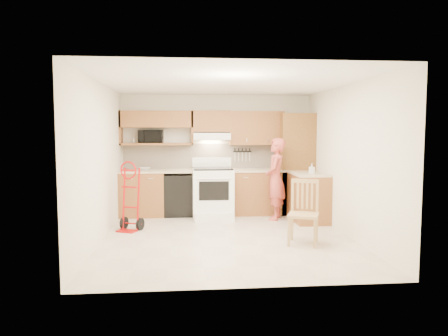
{
  "coord_description": "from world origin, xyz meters",
  "views": [
    {
      "loc": [
        -0.66,
        -6.76,
        1.74
      ],
      "look_at": [
        0.0,
        0.5,
        1.1
      ],
      "focal_mm": 33.93,
      "sensor_mm": 36.0,
      "label": 1
    }
  ],
  "objects": [
    {
      "name": "range",
      "position": [
        -0.12,
        1.62,
        0.59
      ],
      "size": [
        0.81,
        1.06,
        1.19
      ],
      "primitive_type": null,
      "color": "white",
      "rests_on": "ground"
    },
    {
      "name": "microwave",
      "position": [
        -1.37,
        2.08,
        1.63
      ],
      "size": [
        0.51,
        0.36,
        0.27
      ],
      "primitive_type": "imported",
      "rotation": [
        0.0,
        0.0,
        -0.06
      ],
      "color": "black",
      "rests_on": "upper_shelf_mw"
    },
    {
      "name": "cab_return_right",
      "position": [
        1.7,
        1.15,
        0.45
      ],
      "size": [
        0.6,
        1.0,
        0.9
      ],
      "primitive_type": "cube",
      "color": "brown",
      "rests_on": "ground"
    },
    {
      "name": "knife_strip",
      "position": [
        0.55,
        2.21,
        1.24
      ],
      "size": [
        0.4,
        0.05,
        0.29
      ],
      "primitive_type": null,
      "color": "black",
      "rests_on": "backsplash"
    },
    {
      "name": "upper_cab_center",
      "position": [
        -0.12,
        2.08,
        1.94
      ],
      "size": [
        0.76,
        0.33,
        0.44
      ],
      "primitive_type": "cube",
      "color": "brown",
      "rests_on": "wall_back"
    },
    {
      "name": "countertop_return",
      "position": [
        1.7,
        1.15,
        0.92
      ],
      "size": [
        0.63,
        1.0,
        0.04
      ],
      "primitive_type": "cube",
      "color": "tan",
      "rests_on": "cab_return_right"
    },
    {
      "name": "hand_truck",
      "position": [
        -1.65,
        0.64,
        0.55
      ],
      "size": [
        0.56,
        0.54,
        1.1
      ],
      "primitive_type": null,
      "rotation": [
        0.0,
        0.0,
        -0.42
      ],
      "color": "#B60D0B",
      "rests_on": "ground"
    },
    {
      "name": "person",
      "position": [
        1.09,
        1.35,
        0.8
      ],
      "size": [
        0.54,
        0.67,
        1.6
      ],
      "primitive_type": "imported",
      "rotation": [
        0.0,
        0.0,
        -1.88
      ],
      "color": "#BA4A40",
      "rests_on": "ground"
    },
    {
      "name": "dishwasher",
      "position": [
        -0.8,
        1.95,
        0.42
      ],
      "size": [
        0.6,
        0.6,
        0.85
      ],
      "primitive_type": "cube",
      "color": "black",
      "rests_on": "ground"
    },
    {
      "name": "floor",
      "position": [
        0.0,
        0.0,
        -0.01
      ],
      "size": [
        4.0,
        4.5,
        0.02
      ],
      "primitive_type": "cube",
      "color": "#C0B09D",
      "rests_on": "ground"
    },
    {
      "name": "dining_chair",
      "position": [
        1.13,
        -0.51,
        0.49
      ],
      "size": [
        0.59,
        0.61,
        0.99
      ],
      "primitive_type": null,
      "rotation": [
        0.0,
        0.0,
        -0.37
      ],
      "color": "tan",
      "rests_on": "ground"
    },
    {
      "name": "countertop_left",
      "position": [
        -1.25,
        1.95,
        0.92
      ],
      "size": [
        1.5,
        0.63,
        0.04
      ],
      "primitive_type": "cube",
      "color": "tan",
      "rests_on": "lower_cab_left"
    },
    {
      "name": "backsplash",
      "position": [
        0.0,
        2.23,
        1.2
      ],
      "size": [
        3.92,
        0.03,
        0.55
      ],
      "primitive_type": "cube",
      "color": "beige",
      "rests_on": "wall_back"
    },
    {
      "name": "wall_left",
      "position": [
        -2.01,
        0.0,
        1.25
      ],
      "size": [
        0.02,
        4.5,
        2.5
      ],
      "primitive_type": "cube",
      "color": "silver",
      "rests_on": "ground"
    },
    {
      "name": "wall_front",
      "position": [
        0.0,
        -2.26,
        1.25
      ],
      "size": [
        4.0,
        0.02,
        2.5
      ],
      "primitive_type": "cube",
      "color": "silver",
      "rests_on": "ground"
    },
    {
      "name": "soap_bottle",
      "position": [
        1.7,
        0.97,
        1.04
      ],
      "size": [
        0.1,
        0.1,
        0.19
      ],
      "primitive_type": "imported",
      "rotation": [
        0.0,
        0.0,
        0.2
      ],
      "color": "white",
      "rests_on": "countertop_return"
    },
    {
      "name": "lower_cab_left",
      "position": [
        -1.55,
        1.95,
        0.45
      ],
      "size": [
        0.9,
        0.6,
        0.9
      ],
      "primitive_type": "cube",
      "color": "brown",
      "rests_on": "ground"
    },
    {
      "name": "ceiling",
      "position": [
        0.0,
        0.0,
        2.51
      ],
      "size": [
        4.0,
        4.5,
        0.02
      ],
      "primitive_type": "cube",
      "color": "white",
      "rests_on": "ground"
    },
    {
      "name": "upper_shelf_mw",
      "position": [
        -1.25,
        2.08,
        1.47
      ],
      "size": [
        1.5,
        0.33,
        0.04
      ],
      "primitive_type": "cube",
      "color": "brown",
      "rests_on": "wall_back"
    },
    {
      "name": "countertop_right",
      "position": [
        0.83,
        1.95,
        0.92
      ],
      "size": [
        1.14,
        0.63,
        0.04
      ],
      "primitive_type": "cube",
      "color": "tan",
      "rests_on": "lower_cab_right"
    },
    {
      "name": "upper_cab_left",
      "position": [
        -1.25,
        2.08,
        1.98
      ],
      "size": [
        1.5,
        0.33,
        0.34
      ],
      "primitive_type": "cube",
      "color": "brown",
      "rests_on": "wall_back"
    },
    {
      "name": "wall_right",
      "position": [
        2.01,
        0.0,
        1.25
      ],
      "size": [
        0.02,
        4.5,
        2.5
      ],
      "primitive_type": "cube",
      "color": "silver",
      "rests_on": "ground"
    },
    {
      "name": "lower_cab_right",
      "position": [
        0.83,
        1.95,
        0.45
      ],
      "size": [
        1.14,
        0.6,
        0.9
      ],
      "primitive_type": "cube",
      "color": "brown",
      "rests_on": "ground"
    },
    {
      "name": "upper_cab_right",
      "position": [
        0.83,
        2.08,
        1.8
      ],
      "size": [
        1.14,
        0.33,
        0.7
      ],
      "primitive_type": "cube",
      "color": "brown",
      "rests_on": "wall_back"
    },
    {
      "name": "bowl",
      "position": [
        -1.5,
        1.95,
        0.97
      ],
      "size": [
        0.24,
        0.24,
        0.06
      ],
      "primitive_type": "imported",
      "rotation": [
        0.0,
        0.0,
        -0.04
      ],
      "color": "white",
      "rests_on": "countertop_left"
    },
    {
      "name": "wall_back",
      "position": [
        0.0,
        2.26,
        1.25
      ],
      "size": [
        4.0,
        0.02,
        2.5
      ],
      "primitive_type": "cube",
      "color": "silver",
      "rests_on": "ground"
    },
    {
      "name": "pantry_tall",
      "position": [
        1.65,
        1.95,
        1.05
      ],
      "size": [
        0.7,
        0.6,
        2.1
      ],
      "primitive_type": "cube",
      "color": "brown",
      "rests_on": "ground"
    },
    {
      "name": "range_hood",
      "position": [
        -0.12,
        2.02,
        1.63
      ],
      "size": [
        0.76,
        0.46,
        0.14
      ],
      "primitive_type": "cube",
      "color": "white",
      "rests_on": "wall_back"
    }
  ]
}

